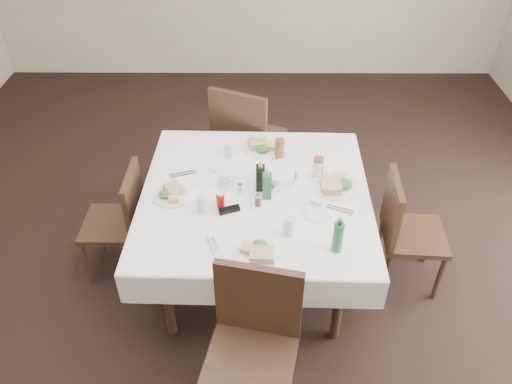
% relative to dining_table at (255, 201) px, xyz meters
% --- Properties ---
extents(ground_plane, '(7.00, 7.00, 0.00)m').
position_rel_dining_table_xyz_m(ground_plane, '(-0.08, -0.15, -0.69)').
color(ground_plane, black).
extents(room_shell, '(6.04, 7.04, 2.80)m').
position_rel_dining_table_xyz_m(room_shell, '(-0.08, -0.15, 1.02)').
color(room_shell, beige).
rests_on(room_shell, ground).
extents(dining_table, '(1.50, 1.50, 0.76)m').
position_rel_dining_table_xyz_m(dining_table, '(0.00, 0.00, 0.00)').
color(dining_table, '#321E12').
rests_on(dining_table, ground).
extents(chair_north, '(0.64, 0.64, 1.02)m').
position_rel_dining_table_xyz_m(chair_north, '(-0.09, 0.96, -0.11)').
color(chair_north, '#321E12').
rests_on(chair_north, ground).
extents(chair_south, '(0.54, 0.54, 0.97)m').
position_rel_dining_table_xyz_m(chair_south, '(-0.00, -0.95, -0.14)').
color(chair_south, '#321E12').
rests_on(chair_south, ground).
extents(chair_east, '(0.44, 0.44, 0.87)m').
position_rel_dining_table_xyz_m(chair_east, '(0.99, -0.03, -0.19)').
color(chair_east, '#321E12').
rests_on(chair_east, ground).
extents(chair_west, '(0.40, 0.40, 0.85)m').
position_rel_dining_table_xyz_m(chair_west, '(-0.92, 0.07, -0.21)').
color(chair_west, '#321E12').
rests_on(chair_west, ground).
extents(meal_north, '(0.26, 0.26, 0.06)m').
position_rel_dining_table_xyz_m(meal_north, '(0.05, 0.49, 0.09)').
color(meal_north, white).
rests_on(meal_north, dining_table).
extents(meal_south, '(0.26, 0.26, 0.06)m').
position_rel_dining_table_xyz_m(meal_south, '(0.02, -0.56, 0.09)').
color(meal_south, white).
rests_on(meal_south, dining_table).
extents(meal_east, '(0.31, 0.31, 0.07)m').
position_rel_dining_table_xyz_m(meal_east, '(0.52, 0.05, 0.10)').
color(meal_east, white).
rests_on(meal_east, dining_table).
extents(meal_west, '(0.24, 0.24, 0.05)m').
position_rel_dining_table_xyz_m(meal_west, '(-0.53, -0.04, 0.09)').
color(meal_west, white).
rests_on(meal_west, dining_table).
extents(side_plate_a, '(0.17, 0.17, 0.01)m').
position_rel_dining_table_xyz_m(side_plate_a, '(-0.24, 0.29, 0.08)').
color(side_plate_a, white).
rests_on(side_plate_a, dining_table).
extents(side_plate_b, '(0.15, 0.15, 0.01)m').
position_rel_dining_table_xyz_m(side_plate_b, '(0.38, -0.22, 0.08)').
color(side_plate_b, white).
rests_on(side_plate_b, dining_table).
extents(water_n, '(0.06, 0.06, 0.11)m').
position_rel_dining_table_xyz_m(water_n, '(-0.18, 0.40, 0.13)').
color(water_n, silver).
rests_on(water_n, dining_table).
extents(water_s, '(0.07, 0.07, 0.12)m').
position_rel_dining_table_xyz_m(water_s, '(0.20, -0.39, 0.13)').
color(water_s, silver).
rests_on(water_s, dining_table).
extents(water_e, '(0.07, 0.07, 0.12)m').
position_rel_dining_table_xyz_m(water_e, '(0.41, 0.17, 0.13)').
color(water_e, silver).
rests_on(water_e, dining_table).
extents(water_w, '(0.07, 0.07, 0.12)m').
position_rel_dining_table_xyz_m(water_w, '(-0.32, -0.19, 0.13)').
color(water_w, silver).
rests_on(water_w, dining_table).
extents(iced_tea_a, '(0.07, 0.07, 0.14)m').
position_rel_dining_table_xyz_m(iced_tea_a, '(0.17, 0.41, 0.14)').
color(iced_tea_a, brown).
rests_on(iced_tea_a, dining_table).
extents(iced_tea_b, '(0.07, 0.07, 0.14)m').
position_rel_dining_table_xyz_m(iced_tea_b, '(0.41, 0.18, 0.14)').
color(iced_tea_b, brown).
rests_on(iced_tea_b, dining_table).
extents(bread_basket, '(0.25, 0.25, 0.08)m').
position_rel_dining_table_xyz_m(bread_basket, '(0.15, 0.13, 0.11)').
color(bread_basket, silver).
rests_on(bread_basket, dining_table).
extents(oil_cruet_dark, '(0.06, 0.06, 0.23)m').
position_rel_dining_table_xyz_m(oil_cruet_dark, '(0.03, 0.03, 0.17)').
color(oil_cruet_dark, black).
rests_on(oil_cruet_dark, dining_table).
extents(oil_cruet_green, '(0.06, 0.06, 0.23)m').
position_rel_dining_table_xyz_m(oil_cruet_green, '(0.07, -0.05, 0.17)').
color(oil_cruet_green, '#236535').
rests_on(oil_cruet_green, dining_table).
extents(ketchup_bottle, '(0.05, 0.05, 0.11)m').
position_rel_dining_table_xyz_m(ketchup_bottle, '(-0.21, -0.14, 0.12)').
color(ketchup_bottle, '#A61407').
rests_on(ketchup_bottle, dining_table).
extents(salt_shaker, '(0.03, 0.03, 0.07)m').
position_rel_dining_table_xyz_m(salt_shaker, '(-0.10, -0.00, 0.11)').
color(salt_shaker, white).
rests_on(salt_shaker, dining_table).
extents(pepper_shaker, '(0.04, 0.04, 0.08)m').
position_rel_dining_table_xyz_m(pepper_shaker, '(0.02, -0.13, 0.11)').
color(pepper_shaker, '#423226').
rests_on(pepper_shaker, dining_table).
extents(coffee_mug, '(0.12, 0.11, 0.08)m').
position_rel_dining_table_xyz_m(coffee_mug, '(-0.20, 0.08, 0.11)').
color(coffee_mug, white).
rests_on(coffee_mug, dining_table).
extents(sunglasses, '(0.14, 0.09, 0.03)m').
position_rel_dining_table_xyz_m(sunglasses, '(-0.16, -0.19, 0.09)').
color(sunglasses, black).
rests_on(sunglasses, dining_table).
extents(green_bottle, '(0.06, 0.06, 0.23)m').
position_rel_dining_table_xyz_m(green_bottle, '(0.46, -0.51, 0.17)').
color(green_bottle, '#236535').
rests_on(green_bottle, dining_table).
extents(sugar_caddy, '(0.09, 0.07, 0.04)m').
position_rel_dining_table_xyz_m(sugar_caddy, '(0.38, -0.12, 0.09)').
color(sugar_caddy, white).
rests_on(sugar_caddy, dining_table).
extents(cutlery_n, '(0.06, 0.16, 0.01)m').
position_rel_dining_table_xyz_m(cutlery_n, '(0.14, 0.43, 0.08)').
color(cutlery_n, silver).
rests_on(cutlery_n, dining_table).
extents(cutlery_s, '(0.11, 0.17, 0.01)m').
position_rel_dining_table_xyz_m(cutlery_s, '(-0.23, -0.50, 0.08)').
color(cutlery_s, silver).
rests_on(cutlery_s, dining_table).
extents(cutlery_e, '(0.17, 0.10, 0.01)m').
position_rel_dining_table_xyz_m(cutlery_e, '(0.52, -0.17, 0.08)').
color(cutlery_e, silver).
rests_on(cutlery_e, dining_table).
extents(cutlery_w, '(0.18, 0.10, 0.01)m').
position_rel_dining_table_xyz_m(cutlery_w, '(-0.49, 0.18, 0.08)').
color(cutlery_w, silver).
rests_on(cutlery_w, dining_table).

